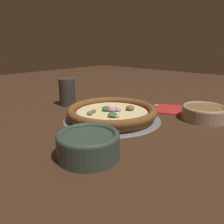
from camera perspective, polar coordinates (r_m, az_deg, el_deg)
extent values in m
plane|color=#3D2616|center=(0.77, 0.00, -1.85)|extent=(3.00, 3.00, 0.00)
cylinder|color=gray|center=(0.77, 0.00, -1.69)|extent=(0.34, 0.34, 0.00)
torus|color=gray|center=(0.77, 0.00, -1.53)|extent=(0.34, 0.34, 0.01)
cylinder|color=#A86B33|center=(0.77, 0.00, -0.72)|extent=(0.29, 0.29, 0.02)
torus|color=brown|center=(0.76, 0.00, 0.40)|extent=(0.32, 0.32, 0.03)
cylinder|color=#A32D19|center=(0.77, 0.00, -0.06)|extent=(0.26, 0.26, 0.00)
cylinder|color=beige|center=(0.77, 0.00, 0.10)|extent=(0.25, 0.25, 0.00)
ellipsoid|color=#3D6B38|center=(0.77, -1.47, 0.91)|extent=(0.03, 0.03, 0.02)
ellipsoid|color=brown|center=(0.78, 1.01, 0.80)|extent=(0.03, 0.03, 0.01)
ellipsoid|color=#C17FA3|center=(0.76, 0.13, 0.58)|extent=(0.03, 0.03, 0.01)
ellipsoid|color=brown|center=(0.78, 4.78, 1.12)|extent=(0.03, 0.03, 0.02)
ellipsoid|color=#C17FA3|center=(0.77, 1.66, 0.60)|extent=(0.03, 0.03, 0.01)
ellipsoid|color=#3D6B38|center=(0.70, 0.15, -0.68)|extent=(0.04, 0.04, 0.02)
ellipsoid|color=#C17FA3|center=(0.76, 0.17, 0.64)|extent=(0.03, 0.03, 0.01)
ellipsoid|color=brown|center=(0.75, -4.79, 0.24)|extent=(0.02, 0.02, 0.01)
ellipsoid|color=#C17FA3|center=(0.70, 1.23, -1.07)|extent=(0.02, 0.02, 0.01)
ellipsoid|color=brown|center=(0.74, -5.52, -0.05)|extent=(0.02, 0.02, 0.01)
ellipsoid|color=brown|center=(0.73, -5.85, -0.33)|extent=(0.02, 0.02, 0.01)
cylinder|color=#334238|center=(0.52, -6.18, -8.85)|extent=(0.15, 0.15, 0.05)
torus|color=#334238|center=(0.51, -6.28, -6.13)|extent=(0.15, 0.15, 0.02)
cylinder|color=#9E8466|center=(0.83, 22.87, -0.42)|extent=(0.15, 0.15, 0.04)
torus|color=#9E8466|center=(0.82, 23.04, 0.97)|extent=(0.15, 0.15, 0.02)
cylinder|color=brown|center=(0.82, 23.05, 1.10)|extent=(0.12, 0.12, 0.00)
cylinder|color=#383333|center=(0.96, -11.61, 5.17)|extent=(0.07, 0.07, 0.11)
cube|color=#B2231E|center=(0.91, 15.43, 0.76)|extent=(0.17, 0.17, 0.01)
cube|color=#B7B7BC|center=(0.92, 17.15, 0.53)|extent=(0.14, 0.02, 0.00)
cube|color=#B7B7BC|center=(0.96, 12.25, 1.63)|extent=(0.05, 0.02, 0.00)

